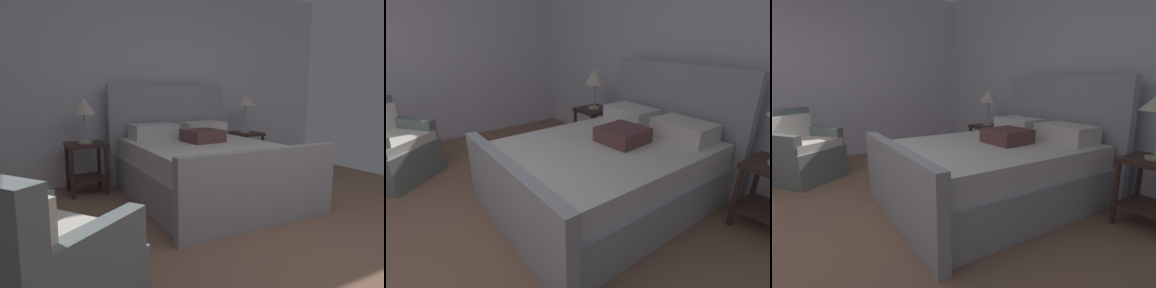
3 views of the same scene
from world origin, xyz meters
TOP-DOWN VIEW (x-y plane):
  - wall_back at (0.00, 3.36)m, footprint 5.77×0.12m
  - bed at (0.03, 2.16)m, footprint 1.69×2.12m
  - nightstand_right at (1.18, 2.89)m, footprint 0.44×0.44m
  - nightstand_left at (-1.13, 2.91)m, footprint 0.44×0.44m
  - table_lamp_left at (-1.13, 2.91)m, footprint 0.27×0.27m
  - armchair at (-1.83, 0.46)m, footprint 1.01×1.01m

SIDE VIEW (x-z plane):
  - armchair at x=-1.83m, z-range -0.10..0.80m
  - bed at x=0.03m, z-range -0.29..1.00m
  - nightstand_right at x=1.18m, z-range 0.10..0.70m
  - nightstand_left at x=-1.13m, z-range 0.10..0.70m
  - table_lamp_left at x=-1.13m, z-range 0.75..1.29m
  - wall_back at x=0.00m, z-range 0.00..2.72m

